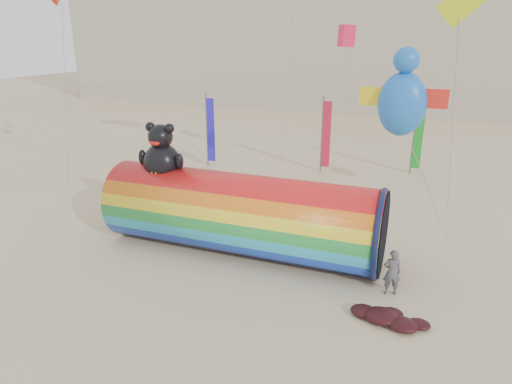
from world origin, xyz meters
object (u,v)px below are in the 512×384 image
(kite_handler, at_px, (392,272))
(hotel_building, at_px, (288,25))
(windsock_assembly, at_px, (240,212))
(fabric_bundle, at_px, (387,317))

(kite_handler, bearing_deg, hotel_building, -86.44)
(windsock_assembly, bearing_deg, fabric_bundle, -25.49)
(kite_handler, bearing_deg, fabric_bundle, 74.71)
(kite_handler, bearing_deg, windsock_assembly, -29.55)
(windsock_assembly, height_order, fabric_bundle, windsock_assembly)
(windsock_assembly, height_order, kite_handler, windsock_assembly)
(fabric_bundle, bearing_deg, hotel_building, 111.15)
(windsock_assembly, distance_m, kite_handler, 6.74)
(hotel_building, bearing_deg, fabric_bundle, -68.85)
(kite_handler, distance_m, fabric_bundle, 1.99)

